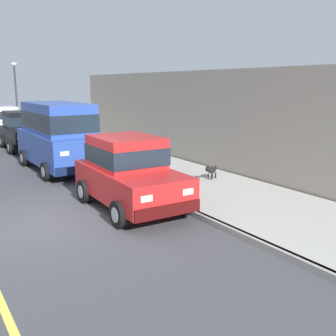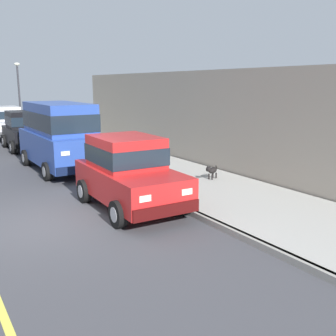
# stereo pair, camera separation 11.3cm
# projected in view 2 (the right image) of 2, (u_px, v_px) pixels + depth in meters

# --- Properties ---
(ground_plane) EXTENTS (80.00, 80.00, 0.00)m
(ground_plane) POSITION_uv_depth(u_px,v_px,m) (48.00, 223.00, 9.28)
(ground_plane) COLOR #424247
(curb) EXTENTS (0.16, 64.00, 0.14)m
(curb) POSITION_uv_depth(u_px,v_px,m) (164.00, 200.00, 10.94)
(curb) COLOR gray
(curb) RESTS_ON ground
(sidewalk) EXTENTS (3.60, 64.00, 0.14)m
(sidewalk) POSITION_uv_depth(u_px,v_px,m) (215.00, 191.00, 11.87)
(sidewalk) COLOR #A8A59E
(sidewalk) RESTS_ON ground
(car_red_hatchback) EXTENTS (2.02, 3.84, 1.88)m
(car_red_hatchback) POSITION_uv_depth(u_px,v_px,m) (128.00, 171.00, 10.29)
(car_red_hatchback) COLOR red
(car_red_hatchback) RESTS_ON ground
(car_blue_van) EXTENTS (2.16, 4.91, 2.52)m
(car_blue_van) POSITION_uv_depth(u_px,v_px,m) (59.00, 133.00, 14.81)
(car_blue_van) COLOR #28479E
(car_blue_van) RESTS_ON ground
(car_black_hatchback) EXTENTS (2.03, 3.85, 1.88)m
(car_black_hatchback) POSITION_uv_depth(u_px,v_px,m) (26.00, 130.00, 19.69)
(car_black_hatchback) COLOR black
(car_black_hatchback) RESTS_ON ground
(car_silver_hatchback) EXTENTS (1.98, 3.81, 1.88)m
(car_silver_hatchback) POSITION_uv_depth(u_px,v_px,m) (6.00, 122.00, 23.58)
(car_silver_hatchback) COLOR #BCBCC1
(car_silver_hatchback) RESTS_ON ground
(dog_black) EXTENTS (0.71, 0.38, 0.49)m
(dog_black) POSITION_uv_depth(u_px,v_px,m) (212.00, 170.00, 12.95)
(dog_black) COLOR black
(dog_black) RESTS_ON sidewalk
(street_lamp) EXTENTS (0.36, 0.36, 4.42)m
(street_lamp) POSITION_uv_depth(u_px,v_px,m) (19.00, 88.00, 26.14)
(street_lamp) COLOR #2D2D33
(street_lamp) RESTS_ON sidewalk
(building_facade) EXTENTS (0.50, 20.00, 3.70)m
(building_facade) POSITION_uv_depth(u_px,v_px,m) (192.00, 118.00, 16.03)
(building_facade) COLOR #9E9384
(building_facade) RESTS_ON ground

